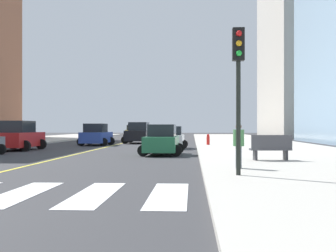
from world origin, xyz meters
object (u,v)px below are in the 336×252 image
at_px(car_red_nearest, 18,137).
at_px(traffic_light_near_corner, 238,71).
at_px(car_black_third, 139,133).
at_px(pedestrian_waiting_east, 239,144).
at_px(park_bench, 271,148).
at_px(fire_hydrant, 208,140).
at_px(car_white_second, 172,138).
at_px(car_green_fourth, 162,141).
at_px(car_yellow_fifth, 133,132).
at_px(car_blue_seventh, 96,135).

distance_m(car_red_nearest, traffic_light_near_corner, 20.90).
relative_size(car_black_third, pedestrian_waiting_east, 2.95).
xyz_separation_m(park_bench, fire_hydrant, (-2.15, 16.21, -0.11)).
distance_m(car_black_third, pedestrian_waiting_east, 27.70).
bearing_deg(fire_hydrant, car_white_second, -130.83).
bearing_deg(car_red_nearest, car_black_third, 64.49).
relative_size(car_red_nearest, traffic_light_near_corner, 1.03).
relative_size(car_white_second, traffic_light_near_corner, 0.83).
height_order(car_black_third, car_green_fourth, car_black_third).
xyz_separation_m(car_black_third, car_yellow_fifth, (-3.57, 21.76, -0.09)).
height_order(car_red_nearest, car_black_third, car_black_third).
bearing_deg(car_red_nearest, car_white_second, 17.65).
bearing_deg(fire_hydrant, car_black_third, 133.76).
bearing_deg(car_blue_seventh, car_red_nearest, -111.16).
distance_m(pedestrian_waiting_east, fire_hydrant, 19.94).
bearing_deg(traffic_light_near_corner, car_green_fourth, -74.71).
xyz_separation_m(car_blue_seventh, pedestrian_waiting_east, (10.05, -21.80, 0.14)).
xyz_separation_m(car_black_third, traffic_light_near_corner, (6.70, -29.02, 2.36)).
relative_size(car_white_second, car_green_fourth, 0.94).
distance_m(car_blue_seventh, pedestrian_waiting_east, 24.01).
bearing_deg(car_black_third, car_red_nearest, 64.76).
bearing_deg(pedestrian_waiting_east, car_red_nearest, 62.71).
bearing_deg(pedestrian_waiting_east, park_bench, -8.30).
bearing_deg(car_red_nearest, car_blue_seventh, 67.65).
xyz_separation_m(traffic_light_near_corner, fire_hydrant, (-0.10, 22.14, -2.75)).
bearing_deg(car_white_second, fire_hydrant, -129.79).
bearing_deg(traffic_light_near_corner, park_bench, -109.11).
relative_size(park_bench, fire_hydrant, 2.07).
xyz_separation_m(car_white_second, car_blue_seventh, (-6.90, 5.13, 0.11)).
distance_m(car_blue_seventh, park_bench, 21.63).
bearing_deg(car_yellow_fifth, car_green_fourth, -81.54).
height_order(car_red_nearest, fire_hydrant, car_red_nearest).
xyz_separation_m(car_red_nearest, car_yellow_fifth, (3.16, 34.94, -0.07)).
bearing_deg(car_green_fourth, car_white_second, -90.42).
distance_m(car_black_third, car_blue_seventh, 5.91).
height_order(car_yellow_fifth, car_blue_seventh, car_blue_seventh).
bearing_deg(car_yellow_fifth, car_black_third, -82.49).
xyz_separation_m(car_black_third, fire_hydrant, (6.60, -6.89, -0.39)).
relative_size(traffic_light_near_corner, pedestrian_waiting_east, 2.82).
xyz_separation_m(car_red_nearest, car_green_fourth, (10.27, -4.27, -0.13)).
bearing_deg(car_white_second, traffic_light_near_corner, 99.81).
height_order(car_red_nearest, car_blue_seventh, car_red_nearest).
relative_size(car_red_nearest, park_bench, 2.51).
relative_size(car_green_fourth, park_bench, 2.17).
bearing_deg(traffic_light_near_corner, car_white_second, -81.22).
relative_size(car_black_third, car_yellow_fifth, 1.10).
xyz_separation_m(car_black_third, car_blue_seventh, (-3.12, -5.02, -0.08)).
relative_size(car_yellow_fifth, traffic_light_near_corner, 0.95).
distance_m(car_red_nearest, car_yellow_fifth, 35.08).
xyz_separation_m(car_white_second, fire_hydrant, (2.82, 3.26, -0.20)).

